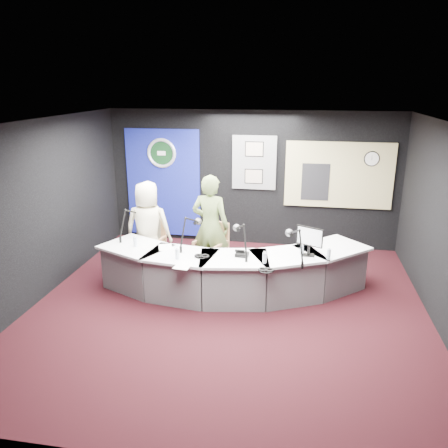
% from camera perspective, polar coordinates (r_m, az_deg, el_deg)
% --- Properties ---
extents(ground, '(6.00, 6.00, 0.00)m').
position_cam_1_polar(ground, '(7.04, 0.50, -10.62)').
color(ground, black).
rests_on(ground, ground).
extents(ceiling, '(6.00, 6.00, 0.02)m').
position_cam_1_polar(ceiling, '(6.23, 0.57, 12.72)').
color(ceiling, silver).
rests_on(ceiling, ground).
extents(wall_back, '(6.00, 0.02, 2.80)m').
position_cam_1_polar(wall_back, '(9.38, 3.52, 5.71)').
color(wall_back, black).
rests_on(wall_back, ground).
extents(wall_front, '(6.00, 0.02, 2.80)m').
position_cam_1_polar(wall_front, '(3.81, -7.00, -13.07)').
color(wall_front, black).
rests_on(wall_front, ground).
extents(wall_left, '(0.02, 6.00, 2.80)m').
position_cam_1_polar(wall_left, '(7.56, -22.51, 1.45)').
color(wall_left, black).
rests_on(wall_left, ground).
extents(broadcast_desk, '(4.50, 1.90, 0.75)m').
position_cam_1_polar(broadcast_desk, '(7.37, 0.82, -6.02)').
color(broadcast_desk, silver).
rests_on(broadcast_desk, ground).
extents(backdrop_panel, '(1.60, 0.05, 2.30)m').
position_cam_1_polar(backdrop_panel, '(9.77, -7.71, 5.17)').
color(backdrop_panel, navy).
rests_on(backdrop_panel, wall_back).
extents(agency_seal, '(0.63, 0.07, 0.63)m').
position_cam_1_polar(agency_seal, '(9.61, -7.94, 8.90)').
color(agency_seal, silver).
rests_on(agency_seal, backdrop_panel).
extents(seal_center, '(0.48, 0.01, 0.48)m').
position_cam_1_polar(seal_center, '(9.62, -7.93, 8.91)').
color(seal_center, black).
rests_on(seal_center, backdrop_panel).
extents(pinboard, '(0.90, 0.04, 1.10)m').
position_cam_1_polar(pinboard, '(9.28, 3.85, 7.78)').
color(pinboard, slate).
rests_on(pinboard, wall_back).
extents(framed_photo_upper, '(0.34, 0.02, 0.27)m').
position_cam_1_polar(framed_photo_upper, '(9.20, 3.86, 9.46)').
color(framed_photo_upper, gray).
rests_on(framed_photo_upper, pinboard).
extents(framed_photo_lower, '(0.34, 0.02, 0.27)m').
position_cam_1_polar(framed_photo_lower, '(9.30, 3.79, 6.05)').
color(framed_photo_lower, gray).
rests_on(framed_photo_lower, pinboard).
extents(booth_window_frame, '(2.12, 0.06, 1.32)m').
position_cam_1_polar(booth_window_frame, '(9.30, 14.36, 6.03)').
color(booth_window_frame, tan).
rests_on(booth_window_frame, wall_back).
extents(booth_glow, '(2.00, 0.02, 1.20)m').
position_cam_1_polar(booth_glow, '(9.29, 14.36, 6.02)').
color(booth_glow, '#FFD5A1').
rests_on(booth_glow, booth_window_frame).
extents(equipment_rack, '(0.55, 0.02, 0.75)m').
position_cam_1_polar(equipment_rack, '(9.27, 11.52, 5.25)').
color(equipment_rack, black).
rests_on(equipment_rack, booth_window_frame).
extents(wall_clock, '(0.28, 0.01, 0.28)m').
position_cam_1_polar(wall_clock, '(9.27, 18.26, 7.87)').
color(wall_clock, white).
rests_on(wall_clock, booth_window_frame).
extents(armchair_left, '(0.56, 0.56, 0.86)m').
position_cam_1_polar(armchair_left, '(8.28, -9.48, -3.15)').
color(armchair_left, '#9F7148').
rests_on(armchair_left, ground).
extents(armchair_right, '(0.75, 0.75, 1.01)m').
position_cam_1_polar(armchair_right, '(7.98, -1.70, -3.15)').
color(armchair_right, '#9F7148').
rests_on(armchair_right, ground).
extents(draped_jacket, '(0.51, 0.18, 0.70)m').
position_cam_1_polar(draped_jacket, '(8.45, -9.40, -1.33)').
color(draped_jacket, slate).
rests_on(draped_jacket, armchair_left).
extents(person_man, '(0.86, 0.60, 1.68)m').
position_cam_1_polar(person_man, '(8.15, -9.62, -0.44)').
color(person_man, beige).
rests_on(person_man, ground).
extents(person_woman, '(0.73, 0.54, 1.84)m').
position_cam_1_polar(person_woman, '(7.84, -1.73, -0.31)').
color(person_woman, '#5A6D39').
rests_on(person_woman, ground).
extents(computer_monitor, '(0.44, 0.24, 0.32)m').
position_cam_1_polar(computer_monitor, '(7.01, 10.80, -1.53)').
color(computer_monitor, black).
rests_on(computer_monitor, broadcast_desk).
extents(desk_phone, '(0.21, 0.17, 0.05)m').
position_cam_1_polar(desk_phone, '(6.98, 2.31, -3.88)').
color(desk_phone, black).
rests_on(desk_phone, broadcast_desk).
extents(headphones_near, '(0.23, 0.23, 0.04)m').
position_cam_1_polar(headphones_near, '(6.47, 5.36, -5.82)').
color(headphones_near, black).
rests_on(headphones_near, broadcast_desk).
extents(headphones_far, '(0.20, 0.20, 0.03)m').
position_cam_1_polar(headphones_far, '(6.94, -2.85, -4.08)').
color(headphones_far, black).
rests_on(headphones_far, broadcast_desk).
extents(paper_stack, '(0.31, 0.36, 0.00)m').
position_cam_1_polar(paper_stack, '(7.40, -7.44, -2.93)').
color(paper_stack, white).
rests_on(paper_stack, broadcast_desk).
extents(notepad, '(0.26, 0.35, 0.00)m').
position_cam_1_polar(notepad, '(6.66, -5.16, -5.24)').
color(notepad, white).
rests_on(notepad, broadcast_desk).
extents(boom_mic_a, '(0.28, 0.72, 0.60)m').
position_cam_1_polar(boom_mic_a, '(7.89, -11.77, 0.43)').
color(boom_mic_a, black).
rests_on(boom_mic_a, broadcast_desk).
extents(boom_mic_b, '(0.27, 0.72, 0.60)m').
position_cam_1_polar(boom_mic_b, '(7.31, -4.39, -0.63)').
color(boom_mic_b, black).
rests_on(boom_mic_b, broadcast_desk).
extents(boom_mic_c, '(0.36, 0.69, 0.60)m').
position_cam_1_polar(boom_mic_c, '(6.95, 2.22, -1.57)').
color(boom_mic_c, black).
rests_on(boom_mic_c, broadcast_desk).
extents(boom_mic_d, '(0.34, 0.70, 0.60)m').
position_cam_1_polar(boom_mic_d, '(6.79, 9.10, -2.24)').
color(boom_mic_d, black).
rests_on(boom_mic_d, broadcast_desk).
extents(water_bottles, '(3.16, 0.57, 0.18)m').
position_cam_1_polar(water_bottles, '(6.95, 0.35, -3.38)').
color(water_bottles, silver).
rests_on(water_bottles, broadcast_desk).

